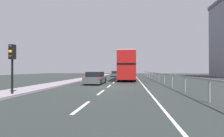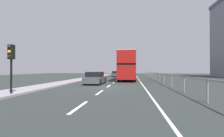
{
  "view_description": "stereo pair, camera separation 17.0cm",
  "coord_description": "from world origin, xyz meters",
  "px_view_note": "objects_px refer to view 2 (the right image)",
  "views": [
    {
      "loc": [
        2.09,
        -15.02,
        1.6
      ],
      "look_at": [
        -0.37,
        6.31,
        1.78
      ],
      "focal_mm": 25.7,
      "sensor_mm": 36.0,
      "label": 1
    },
    {
      "loc": [
        2.25,
        -15.0,
        1.6
      ],
      "look_at": [
        -0.37,
        6.31,
        1.78
      ],
      "focal_mm": 25.7,
      "sensor_mm": 36.0,
      "label": 2
    }
  ],
  "objects_px": {
    "traffic_signal_pole": "(11,57)",
    "sedan_car_ahead": "(116,74)",
    "hatchback_car_near": "(95,78)",
    "double_decker_bus_red": "(128,66)"
  },
  "relations": [
    {
      "from": "double_decker_bus_red",
      "to": "traffic_signal_pole",
      "type": "relative_size",
      "value": 3.34
    },
    {
      "from": "double_decker_bus_red",
      "to": "traffic_signal_pole",
      "type": "xyz_separation_m",
      "value": [
        -6.75,
        -16.1,
        0.13
      ]
    },
    {
      "from": "double_decker_bus_red",
      "to": "hatchback_car_near",
      "type": "relative_size",
      "value": 2.45
    },
    {
      "from": "double_decker_bus_red",
      "to": "traffic_signal_pole",
      "type": "bearing_deg",
      "value": -112.25
    },
    {
      "from": "hatchback_car_near",
      "to": "sedan_car_ahead",
      "type": "bearing_deg",
      "value": 90.42
    },
    {
      "from": "double_decker_bus_red",
      "to": "hatchback_car_near",
      "type": "distance_m",
      "value": 8.37
    },
    {
      "from": "double_decker_bus_red",
      "to": "traffic_signal_pole",
      "type": "height_order",
      "value": "double_decker_bus_red"
    },
    {
      "from": "traffic_signal_pole",
      "to": "double_decker_bus_red",
      "type": "bearing_deg",
      "value": 67.26
    },
    {
      "from": "traffic_signal_pole",
      "to": "sedan_car_ahead",
      "type": "xyz_separation_m",
      "value": [
        3.73,
        28.2,
        -1.76
      ]
    },
    {
      "from": "double_decker_bus_red",
      "to": "hatchback_car_near",
      "type": "xyz_separation_m",
      "value": [
        -3.43,
        -7.46,
        -1.6
      ]
    }
  ]
}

